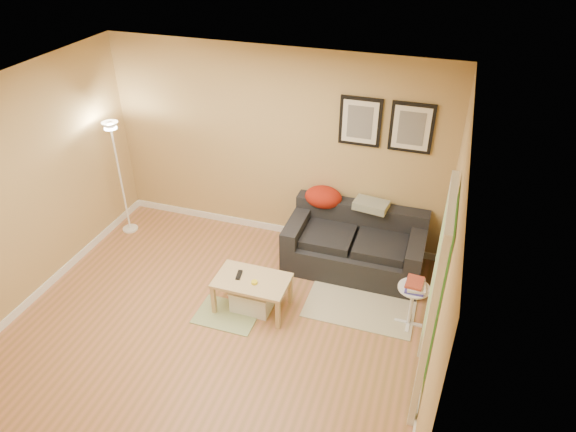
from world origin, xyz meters
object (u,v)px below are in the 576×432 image
object	(u,v)px
storage_bin	(252,299)
floor_lamp	(121,182)
coffee_table	(252,294)
sofa	(355,243)
side_table	(411,306)
book_stack	(415,285)

from	to	relation	value
storage_bin	floor_lamp	distance (m)	2.55
coffee_table	floor_lamp	bearing A→B (deg)	136.01
sofa	side_table	xyz separation A→B (m)	(0.81, -0.83, -0.11)
sofa	floor_lamp	xyz separation A→B (m)	(-3.21, -0.16, 0.40)
sofa	storage_bin	world-z (taller)	sofa
coffee_table	floor_lamp	world-z (taller)	floor_lamp
sofa	coffee_table	world-z (taller)	sofa
storage_bin	side_table	world-z (taller)	side_table
coffee_table	floor_lamp	size ratio (longest dim) A/B	0.51
coffee_table	storage_bin	xyz separation A→B (m)	(-0.00, -0.01, -0.07)
sofa	floor_lamp	size ratio (longest dim) A/B	1.04
coffee_table	side_table	xyz separation A→B (m)	(1.75, 0.29, 0.06)
coffee_table	side_table	size ratio (longest dim) A/B	1.57
side_table	coffee_table	bearing A→B (deg)	-170.53
sofa	book_stack	size ratio (longest dim) A/B	6.42
coffee_table	book_stack	bearing A→B (deg)	-11.47
sofa	floor_lamp	distance (m)	3.24
coffee_table	sofa	bearing A→B (deg)	29.16
storage_bin	side_table	distance (m)	1.78
floor_lamp	storage_bin	bearing A→B (deg)	-23.38
side_table	storage_bin	bearing A→B (deg)	-170.17
side_table	floor_lamp	xyz separation A→B (m)	(-4.02, 0.68, 0.51)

